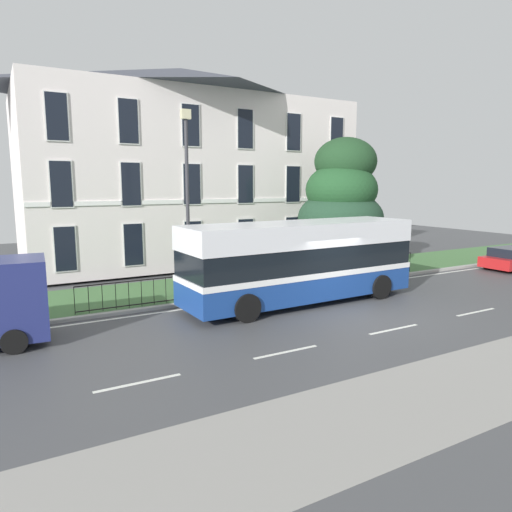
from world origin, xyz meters
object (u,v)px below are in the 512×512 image
at_px(evergreen_tree, 342,210).
at_px(single_decker_bus, 301,261).
at_px(georgian_townhouse, 183,164).
at_px(street_lamp_post, 187,191).

height_order(evergreen_tree, single_decker_bus, evergreen_tree).
distance_m(georgian_townhouse, street_lamp_post, 10.33).
distance_m(single_decker_bus, street_lamp_post, 5.15).
xyz_separation_m(georgian_townhouse, single_decker_bus, (-0.13, -12.56, -4.05)).
distance_m(evergreen_tree, single_decker_bus, 7.07).
bearing_deg(street_lamp_post, single_decker_bus, -41.39).
distance_m(georgian_townhouse, evergreen_tree, 10.24).
bearing_deg(evergreen_tree, street_lamp_post, -171.95).
height_order(single_decker_bus, street_lamp_post, street_lamp_post).
xyz_separation_m(georgian_townhouse, street_lamp_post, (-3.47, -9.62, -1.47)).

